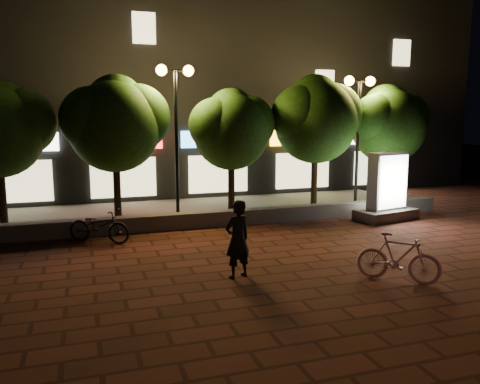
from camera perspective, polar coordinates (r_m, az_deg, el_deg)
name	(u,v)px	position (r m, az deg, el deg)	size (l,w,h in m)	color
ground	(275,259)	(12.56, 4.09, -7.81)	(80.00, 80.00, 0.00)	#57251B
retaining_wall	(229,218)	(16.15, -1.26, -3.02)	(16.00, 0.45, 0.50)	slate
sidewalk	(210,210)	(18.55, -3.49, -2.10)	(16.00, 5.00, 0.08)	slate
building_block	(176,86)	(24.56, -7.53, 12.22)	(28.00, 8.12, 11.30)	black
tree_left	(116,121)	(16.61, -14.37, 8.14)	(3.60, 3.00, 4.89)	black
tree_mid	(232,127)	(17.35, -0.95, 7.70)	(3.24, 2.70, 4.50)	black
tree_right	(316,116)	(18.59, 8.95, 8.77)	(3.72, 3.10, 5.07)	black
tree_far_right	(389,121)	(20.24, 17.12, 7.95)	(3.48, 2.90, 4.76)	black
street_lamp_left	(176,103)	(16.60, -7.57, 10.36)	(1.26, 0.36, 5.18)	black
street_lamp_right	(359,108)	(19.16, 13.79, 9.61)	(1.26, 0.36, 4.98)	black
ad_kiosk	(387,193)	(17.59, 16.87, -0.08)	(2.36, 1.54, 2.36)	slate
scooter_pink	(398,258)	(11.29, 18.10, -7.35)	(0.51, 1.80, 1.08)	#D08DA7
rider	(238,239)	(10.89, -0.28, -5.57)	(0.65, 0.43, 1.78)	black
scooter_parked	(99,226)	(14.47, -16.24, -3.85)	(0.66, 1.88, 0.99)	black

